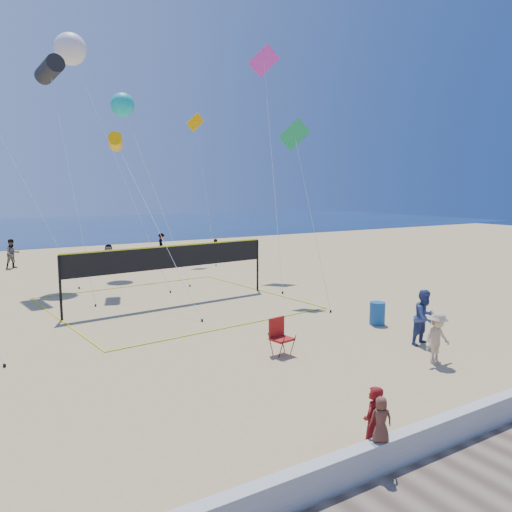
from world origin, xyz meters
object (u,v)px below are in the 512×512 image
camp_chair (279,334)px  trash_barrel (377,313)px  volleyball_net (171,263)px  woman (373,424)px

camp_chair → trash_barrel: size_ratio=1.47×
camp_chair → volleyball_net: bearing=82.6°
woman → camp_chair: bearing=-131.4°
trash_barrel → woman: bearing=-135.9°
camp_chair → volleyball_net: size_ratio=0.12×
woman → trash_barrel: (7.15, 6.94, -0.31)m
woman → camp_chair: size_ratio=1.17×
woman → camp_chair: (2.02, 6.06, -0.09)m
woman → volleyball_net: bearing=-120.3°
volleyball_net → camp_chair: bearing=-94.0°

